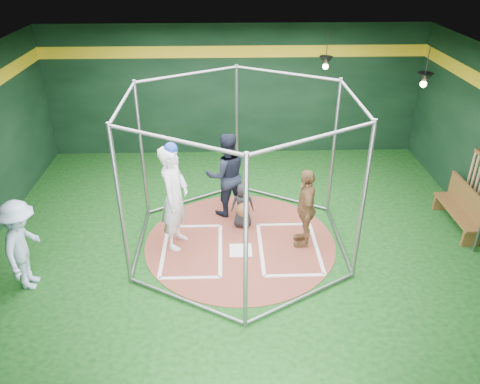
{
  "coord_description": "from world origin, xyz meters",
  "views": [
    {
      "loc": [
        -0.27,
        -7.74,
        5.43
      ],
      "look_at": [
        0.0,
        0.1,
        1.1
      ],
      "focal_mm": 35.0,
      "sensor_mm": 36.0,
      "label": 1
    }
  ],
  "objects_px": {
    "visitor_leopard": "(306,208)",
    "umpire": "(226,175)",
    "dugout_bench": "(462,207)",
    "batter_figure": "(174,197)"
  },
  "relations": [
    {
      "from": "visitor_leopard",
      "to": "dugout_bench",
      "type": "bearing_deg",
      "value": 104.46
    },
    {
      "from": "batter_figure",
      "to": "umpire",
      "type": "distance_m",
      "value": 1.54
    },
    {
      "from": "batter_figure",
      "to": "dugout_bench",
      "type": "distance_m",
      "value": 5.92
    },
    {
      "from": "dugout_bench",
      "to": "umpire",
      "type": "bearing_deg",
      "value": 171.59
    },
    {
      "from": "dugout_bench",
      "to": "visitor_leopard",
      "type": "bearing_deg",
      "value": -171.58
    },
    {
      "from": "umpire",
      "to": "dugout_bench",
      "type": "distance_m",
      "value": 4.95
    },
    {
      "from": "visitor_leopard",
      "to": "umpire",
      "type": "distance_m",
      "value": 1.95
    },
    {
      "from": "dugout_bench",
      "to": "batter_figure",
      "type": "bearing_deg",
      "value": -175.62
    },
    {
      "from": "batter_figure",
      "to": "visitor_leopard",
      "type": "bearing_deg",
      "value": -1.1
    },
    {
      "from": "visitor_leopard",
      "to": "dugout_bench",
      "type": "xyz_separation_m",
      "value": [
        3.36,
        0.5,
        -0.35
      ]
    }
  ]
}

